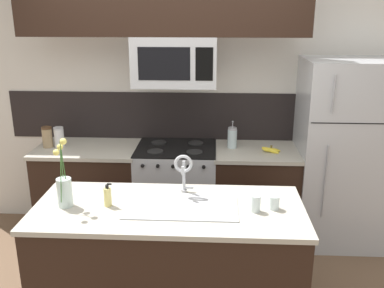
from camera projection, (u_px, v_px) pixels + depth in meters
ground_plane at (168, 288)px, 3.51m from camera, size 10.00×10.00×0.00m
rear_partition at (209, 101)px, 4.32m from camera, size 5.20×0.10×2.60m
splash_band at (179, 116)px, 4.33m from camera, size 3.46×0.01×0.48m
back_counter_left at (91, 190)px, 4.27m from camera, size 0.99×0.65×0.91m
back_counter_right at (255, 194)px, 4.19m from camera, size 0.81×0.65×0.91m
stove_range at (177, 192)px, 4.23m from camera, size 0.76×0.64×0.93m
microwave at (175, 61)px, 3.82m from camera, size 0.74×0.40×0.44m
upper_cabinet_band at (163, 0)px, 3.64m from camera, size 2.50×0.34×0.60m
refrigerator at (346, 153)px, 4.04m from camera, size 0.90×0.74×1.77m
storage_jar_tall at (47, 137)px, 4.11m from camera, size 0.10×0.10×0.20m
storage_jar_medium at (59, 137)px, 4.12m from camera, size 0.09×0.09×0.19m
banana_bunch at (271, 150)px, 3.98m from camera, size 0.19×0.11×0.08m
french_press at (232, 138)px, 4.09m from camera, size 0.09×0.09×0.27m
island_counter at (170, 264)px, 3.04m from camera, size 1.84×0.78×0.91m
kitchen_sink at (181, 216)px, 2.91m from camera, size 0.76×0.42×0.16m
sink_faucet at (184, 169)px, 3.03m from camera, size 0.14×0.14×0.31m
dish_soap_bottle at (108, 196)px, 2.89m from camera, size 0.06×0.05×0.16m
drinking_glass at (256, 204)px, 2.81m from camera, size 0.06×0.06×0.11m
spare_glass at (274, 203)px, 2.85m from camera, size 0.07×0.07×0.09m
flower_vase at (65, 190)px, 2.87m from camera, size 0.10×0.16×0.48m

